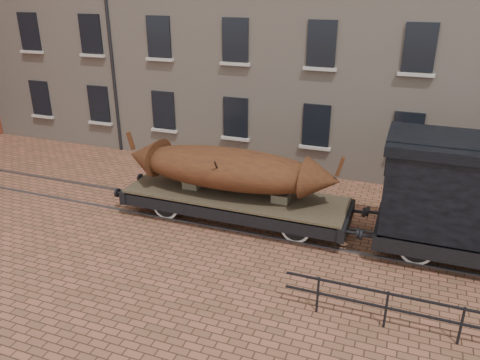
% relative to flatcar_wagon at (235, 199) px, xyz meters
% --- Properties ---
extents(ground, '(90.00, 90.00, 0.00)m').
position_rel_flatcar_wagon_xyz_m(ground, '(0.62, 0.00, -0.79)').
color(ground, brown).
extents(rail_track, '(30.00, 1.52, 0.06)m').
position_rel_flatcar_wagon_xyz_m(rail_track, '(0.62, 0.00, -0.76)').
color(rail_track, '#59595E').
rests_on(rail_track, ground).
extents(flatcar_wagon, '(8.39, 2.28, 1.27)m').
position_rel_flatcar_wagon_xyz_m(flatcar_wagon, '(0.00, 0.00, 0.00)').
color(flatcar_wagon, brown).
rests_on(flatcar_wagon, ground).
extents(iron_boat, '(7.52, 2.19, 1.76)m').
position_rel_flatcar_wagon_xyz_m(iron_boat, '(-0.26, 0.00, 1.09)').
color(iron_boat, '#502A12').
rests_on(iron_boat, flatcar_wagon).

